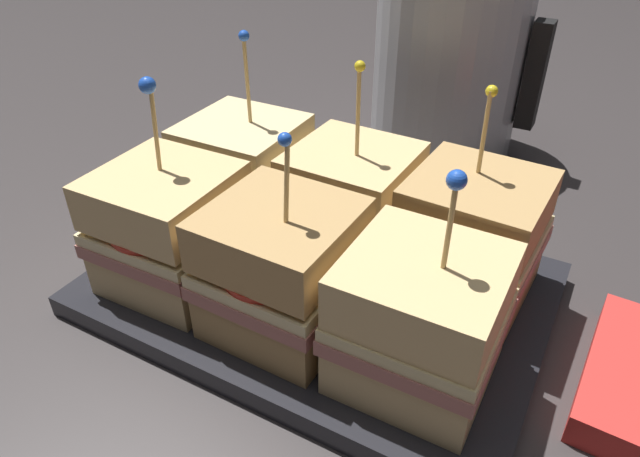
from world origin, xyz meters
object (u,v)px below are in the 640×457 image
object	(u,v)px
sandwich_front_center	(284,271)
sandwich_back_right	(471,237)
sandwich_front_right	(420,320)
sandwich_back_center	(353,202)
serving_platter	(320,289)
sandwich_back_left	(244,173)
kettle_steel	(448,67)
sandwich_front_left	(170,229)

from	to	relation	value
sandwich_front_center	sandwich_back_right	bearing A→B (deg)	45.57
sandwich_front_right	sandwich_back_center	xyz separation A→B (m)	(-0.10, 0.11, -0.00)
serving_platter	sandwich_back_left	size ratio (longest dim) A/B	2.03
sandwich_front_right	sandwich_back_left	xyz separation A→B (m)	(-0.21, 0.10, 0.00)
sandwich_front_center	sandwich_back_left	distance (m)	0.15
serving_platter	sandwich_front_center	xyz separation A→B (m)	(0.00, -0.06, 0.06)
serving_platter	sandwich_front_right	distance (m)	0.13
kettle_steel	sandwich_front_left	bearing A→B (deg)	-104.05
sandwich_front_left	kettle_steel	size ratio (longest dim) A/B	0.74
sandwich_back_left	sandwich_front_left	bearing A→B (deg)	-88.59
sandwich_front_center	kettle_steel	size ratio (longest dim) A/B	0.70
serving_platter	sandwich_back_center	world-z (taller)	sandwich_back_center
sandwich_front_left	sandwich_back_left	world-z (taller)	sandwich_back_left
sandwich_back_right	kettle_steel	distance (m)	0.30
sandwich_front_left	sandwich_front_center	xyz separation A→B (m)	(0.11, -0.00, -0.00)
sandwich_back_center	sandwich_back_right	size ratio (longest dim) A/B	1.03
sandwich_front_right	sandwich_back_right	distance (m)	0.10
sandwich_back_center	sandwich_front_left	bearing A→B (deg)	-134.20
sandwich_front_left	sandwich_back_center	distance (m)	0.15
sandwich_front_right	sandwich_back_right	size ratio (longest dim) A/B	0.96
sandwich_back_center	kettle_steel	distance (m)	0.27
sandwich_front_left	sandwich_front_center	bearing A→B (deg)	-0.66
sandwich_back_center	sandwich_front_center	bearing A→B (deg)	-90.22
sandwich_front_center	sandwich_back_left	xyz separation A→B (m)	(-0.11, 0.10, 0.00)
sandwich_back_center	sandwich_back_right	distance (m)	0.10
sandwich_front_right	sandwich_back_left	size ratio (longest dim) A/B	0.89
sandwich_back_left	sandwich_back_right	distance (m)	0.21
kettle_steel	sandwich_back_center	bearing A→B (deg)	-87.62
serving_platter	sandwich_front_center	size ratio (longest dim) A/B	2.25
sandwich_front_left	sandwich_back_right	distance (m)	0.23
sandwich_front_center	sandwich_front_right	distance (m)	0.10
sandwich_back_left	sandwich_back_center	bearing A→B (deg)	2.65
serving_platter	kettle_steel	world-z (taller)	kettle_steel
serving_platter	sandwich_back_right	world-z (taller)	sandwich_back_right
sandwich_front_left	sandwich_back_right	world-z (taller)	sandwich_front_left
serving_platter	sandwich_front_center	bearing A→B (deg)	-88.49
sandwich_front_center	sandwich_front_left	bearing A→B (deg)	179.34
sandwich_back_left	sandwich_front_right	bearing A→B (deg)	-26.47
sandwich_back_center	sandwich_front_right	bearing A→B (deg)	-47.29
sandwich_front_right	sandwich_back_right	xyz separation A→B (m)	(0.00, 0.10, 0.00)
sandwich_back_center	sandwich_back_right	world-z (taller)	sandwich_back_center
serving_platter	kettle_steel	distance (m)	0.34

